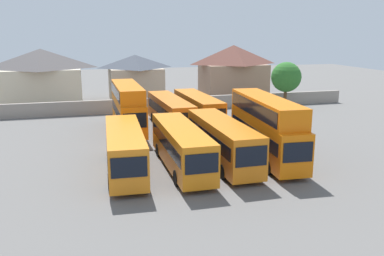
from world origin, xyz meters
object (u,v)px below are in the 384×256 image
bus_3 (222,140)px  bus_5 (128,105)px  bus_1 (125,148)px  house_terrace_centre (135,77)px  bus_2 (181,145)px  house_terrace_right (233,71)px  bus_6 (170,111)px  bus_4 (266,125)px  bus_7 (198,109)px  house_terrace_left (42,76)px  tree_left_of_lot (286,77)px

bus_3 → bus_5: size_ratio=1.04×
bus_1 → house_terrace_centre: 33.17m
bus_2 → house_terrace_centre: house_terrace_centre is taller
bus_5 → house_terrace_centre: (3.32, 19.76, 0.73)m
bus_2 → house_terrace_right: size_ratio=1.12×
bus_5 → bus_6: (4.57, 0.14, -0.90)m
bus_6 → bus_1: bearing=-27.8°
bus_3 → bus_5: bus_5 is taller
bus_4 → house_terrace_centre: (-6.64, 32.43, 0.64)m
bus_6 → bus_7: bearing=87.8°
bus_1 → bus_3: bearing=93.4°
bus_5 → house_terrace_left: 22.06m
bus_2 → house_terrace_right: house_terrace_right is taller
bus_1 → house_terrace_right: (20.39, 31.46, 2.35)m
bus_4 → bus_6: bus_4 is taller
bus_5 → tree_left_of_lot: tree_left_of_lot is taller
bus_1 → bus_6: 14.54m
bus_1 → house_terrace_right: bearing=149.8°
bus_5 → bus_6: 4.66m
bus_3 → bus_7: bearing=172.0°
bus_1 → bus_7: size_ratio=0.97×
bus_2 → bus_7: bearing=159.1°
bus_1 → house_terrace_centre: (5.01, 32.75, 1.65)m
bus_2 → house_terrace_right: bearing=153.1°
bus_1 → bus_2: bearing=89.3°
house_terrace_centre → house_terrace_right: bearing=-4.8°
bus_2 → bus_6: bearing=171.7°
bus_1 → bus_6: size_ratio=0.93×
bus_1 → tree_left_of_lot: (24.26, 21.11, 2.36)m
bus_1 → bus_4: size_ratio=0.94×
bus_2 → bus_5: bus_5 is taller
house_terrace_right → house_terrace_left: bearing=177.8°
bus_4 → house_terrace_left: bearing=-144.5°
bus_5 → bus_7: bearing=90.8°
bus_3 → house_terrace_centre: bearing=-176.0°
bus_6 → house_terrace_right: 23.27m
bus_1 → bus_4: (11.65, 0.32, 1.00)m
house_terrace_right → bus_6: bearing=-127.6°
bus_3 → tree_left_of_lot: bearing=141.1°
bus_4 → house_terrace_centre: house_terrace_centre is taller
bus_5 → bus_6: bearing=91.4°
bus_5 → bus_6: size_ratio=0.92×
bus_7 → tree_left_of_lot: (14.85, 7.97, 2.25)m
bus_7 → house_terrace_left: house_terrace_left is taller
bus_3 → bus_6: (-1.52, 13.04, -0.06)m
bus_2 → house_terrace_left: size_ratio=1.01×
bus_7 → house_terrace_centre: size_ratio=1.37×
house_terrace_right → tree_left_of_lot: size_ratio=1.61×
bus_3 → tree_left_of_lot: size_ratio=1.81×
bus_5 → bus_2: bearing=10.9°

